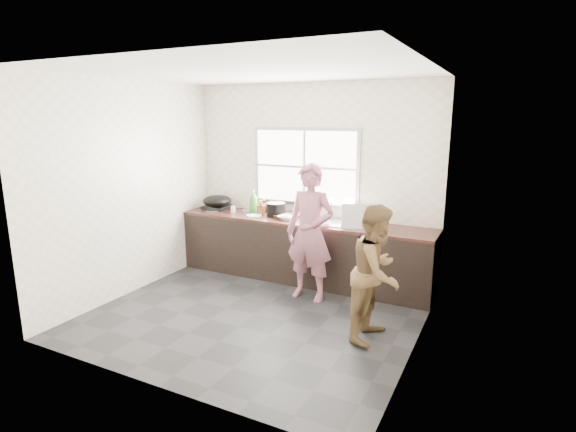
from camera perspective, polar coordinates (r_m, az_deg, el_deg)
The scene contains 30 objects.
floor at distance 5.34m, azimuth -4.18°, elevation -12.39°, with size 3.60×3.20×0.01m, color #252527.
ceiling at distance 4.87m, azimuth -4.72°, elevation 17.93°, with size 3.60×3.20×0.01m, color silver.
wall_back at distance 6.34m, azimuth 3.07°, elevation 4.42°, with size 3.60×0.01×2.70m, color silver.
wall_left at distance 6.05m, azimuth -19.28°, elevation 3.34°, with size 0.01×3.20×2.70m, color beige.
wall_right at distance 4.30m, azimuth 16.65°, elevation 0.00°, with size 0.01×3.20×2.70m, color beige.
wall_front at distance 3.68m, azimuth -17.40°, elevation -2.11°, with size 3.60×0.01×2.70m, color silver.
cabinet at distance 6.26m, azimuth 1.81°, elevation -4.49°, with size 3.60×0.62×0.82m, color black.
countertop at distance 6.15m, azimuth 1.84°, elevation -0.66°, with size 3.60×0.64×0.04m, color #371B16.
sink at distance 6.01m, azimuth 4.87°, elevation -0.77°, with size 0.55×0.45×0.02m, color silver.
faucet at distance 6.16m, azimuth 5.59°, elevation 0.93°, with size 0.02×0.02×0.30m, color silver.
window_frame at distance 6.34m, azimuth 2.21°, elevation 6.25°, with size 1.60×0.05×1.10m, color #9EA0A5.
window_glazing at distance 6.32m, azimuth 2.11°, elevation 6.23°, with size 1.50×0.01×1.00m, color white.
woman at distance 5.53m, azimuth 2.81°, elevation -2.68°, with size 0.58×0.38×1.59m, color #AB6678.
person_side at distance 4.65m, azimuth 11.23°, elevation -7.08°, with size 0.68×0.53×1.40m, color brown.
cutting_board at distance 6.33m, azimuth -0.25°, elevation 0.09°, with size 0.40×0.40×0.04m, color black.
cleaver at distance 6.29m, azimuth -0.72°, elevation 0.23°, with size 0.21×0.11×0.01m, color #AFB2B7.
bowl_mince at distance 6.14m, azimuth -0.19°, elevation -0.21°, with size 0.22×0.22×0.06m, color white.
bowl_crabs at distance 5.90m, azimuth 9.93°, elevation -0.87°, with size 0.22×0.22×0.07m, color silver.
bowl_held at distance 5.80m, azimuth 4.52°, elevation -0.97°, with size 0.21×0.21×0.07m, color white.
black_pot at distance 6.35m, azimuth -1.54°, elevation 0.83°, with size 0.27×0.27×0.19m, color black.
plate_food at distance 6.38m, azimuth -4.33°, elevation 0.05°, with size 0.22×0.22×0.02m, color white.
bottle_green at distance 6.60m, azimuth -4.40°, elevation 1.87°, with size 0.13×0.13×0.33m, color #317F29.
bottle_brown_tall at distance 6.47m, azimuth -3.47°, elevation 1.02°, with size 0.08×0.09×0.19m, color #512D14.
bottle_brown_short at distance 6.66m, azimuth -3.04°, elevation 1.27°, with size 0.13×0.13×0.17m, color #4B1B12.
glass_jar at distance 6.65m, azimuth -7.00°, elevation 0.86°, with size 0.07×0.07×0.10m, color white.
burner at distance 6.95m, azimuth -9.00°, elevation 1.12°, with size 0.35×0.35×0.05m, color black.
wok at distance 6.84m, azimuth -8.99°, elevation 1.93°, with size 0.43×0.43×0.16m, color black.
dish_rack at distance 5.75m, azimuth 9.24°, elevation 0.15°, with size 0.45×0.31×0.34m, color silver.
pot_lid_left at distance 6.86m, azimuth -9.41°, elevation 0.78°, with size 0.26×0.26×0.01m, color #B4B6BC.
pot_lid_right at distance 6.75m, azimuth -5.01°, elevation 0.71°, with size 0.22×0.22×0.01m, color silver.
Camera 1 is at (2.51, -4.15, 2.25)m, focal length 28.00 mm.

